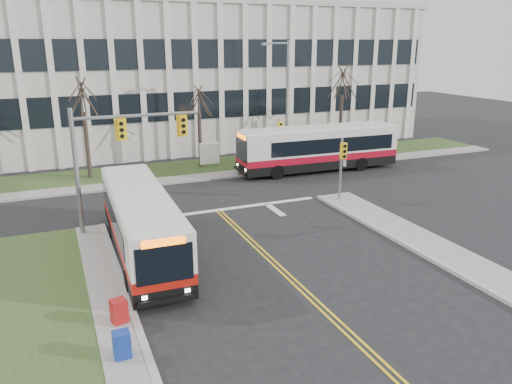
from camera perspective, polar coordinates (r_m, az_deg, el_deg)
The scene contains 18 objects.
ground at distance 21.11m, azimuth 2.77°, elevation -8.76°, with size 120.00×120.00×0.00m, color black.
sidewalk_west at distance 15.20m, azimuth -14.30°, elevation -20.24°, with size 1.20×26.00×0.14m, color #9E9B93.
sidewalk_east at distance 21.86m, azimuth 27.20°, elevation -9.60°, with size 2.00×26.00×0.14m, color #9E9B93.
sidewalk_cross at distance 36.12m, azimuth -0.38°, elevation 2.32°, with size 44.00×1.60×0.14m, color #9E9B93.
building_lawn at distance 38.66m, azimuth -1.96°, elevation 3.26°, with size 44.00×5.00×0.12m, color #354C20.
office_building at distance 49.09m, azimuth -7.14°, elevation 13.04°, with size 40.00×16.00×12.00m, color beige.
mast_arm_signal at distance 24.95m, azimuth -16.21°, elevation 4.93°, with size 6.11×0.38×6.20m.
signal_pole_near at distance 29.36m, azimuth 9.80°, elevation 3.56°, with size 0.34×0.39×3.80m.
signal_pole_far at distance 36.65m, azimuth 2.69°, elevation 6.40°, with size 0.34×0.39×3.80m.
streetlight at distance 37.34m, azimuth 3.39°, elevation 10.76°, with size 2.15×0.25×9.20m.
directory_sign at distance 37.15m, azimuth -5.32°, elevation 4.39°, with size 1.50×0.12×2.00m.
tree_left at distance 35.42m, azimuth -19.20°, elevation 10.07°, with size 1.80×1.80×7.70m.
tree_mid at distance 37.07m, azimuth -6.56°, elevation 10.15°, with size 1.80×1.80×6.82m.
tree_right at distance 41.74m, azimuth 9.85°, elevation 12.17°, with size 1.80×1.80×8.25m.
bus_main at distance 22.50m, azimuth -12.98°, elevation -3.62°, with size 2.30×10.63×2.84m, color silver, non-canonical shape.
bus_cross at distance 36.74m, azimuth 7.12°, elevation 4.85°, with size 2.56×11.84×3.16m, color silver, non-canonical shape.
newspaper_box_blue at distance 15.91m, azimuth -15.07°, elevation -16.68°, with size 0.50×0.45×0.95m, color navy.
newspaper_box_red at distance 17.62m, azimuth -15.37°, elevation -13.16°, with size 0.50×0.45×0.95m, color maroon.
Camera 1 is at (-8.27, -17.17, 9.10)m, focal length 35.00 mm.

